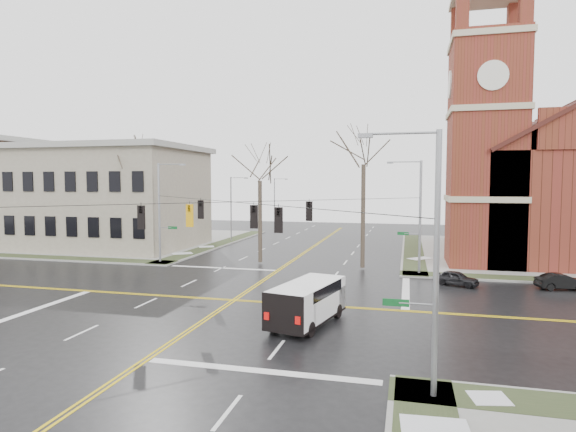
% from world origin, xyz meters
% --- Properties ---
extents(ground, '(120.00, 120.00, 0.00)m').
position_xyz_m(ground, '(0.00, 0.00, 0.00)').
color(ground, black).
rests_on(ground, ground).
extents(sidewalks, '(80.00, 80.00, 0.17)m').
position_xyz_m(sidewalks, '(0.00, 0.00, 0.08)').
color(sidewalks, gray).
rests_on(sidewalks, ground).
extents(road_markings, '(100.00, 100.00, 0.01)m').
position_xyz_m(road_markings, '(0.00, 0.00, 0.01)').
color(road_markings, gold).
rests_on(road_markings, ground).
extents(church, '(24.28, 27.48, 27.50)m').
position_xyz_m(church, '(24.76, 24.78, 8.43)').
color(church, maroon).
rests_on(church, ground).
extents(civic_building_a, '(18.00, 14.00, 11.00)m').
position_xyz_m(civic_building_a, '(-22.00, 20.00, 5.50)').
color(civic_building_a, gray).
rests_on(civic_building_a, ground).
extents(signal_pole_ne, '(2.75, 0.22, 9.00)m').
position_xyz_m(signal_pole_ne, '(11.32, 11.50, 4.95)').
color(signal_pole_ne, gray).
rests_on(signal_pole_ne, ground).
extents(signal_pole_nw, '(2.75, 0.22, 9.00)m').
position_xyz_m(signal_pole_nw, '(-11.32, 11.50, 4.95)').
color(signal_pole_nw, gray).
rests_on(signal_pole_nw, ground).
extents(signal_pole_se, '(2.75, 0.22, 9.00)m').
position_xyz_m(signal_pole_se, '(11.32, -11.50, 4.95)').
color(signal_pole_se, gray).
rests_on(signal_pole_se, ground).
extents(span_wires, '(23.02, 23.02, 0.03)m').
position_xyz_m(span_wires, '(0.00, 0.00, 6.20)').
color(span_wires, black).
rests_on(span_wires, ground).
extents(traffic_signals, '(8.21, 8.26, 1.30)m').
position_xyz_m(traffic_signals, '(-0.00, -0.67, 5.45)').
color(traffic_signals, black).
rests_on(traffic_signals, ground).
extents(streetlight_north_a, '(2.30, 0.20, 8.00)m').
position_xyz_m(streetlight_north_a, '(-10.65, 28.00, 4.47)').
color(streetlight_north_a, gray).
rests_on(streetlight_north_a, ground).
extents(streetlight_north_b, '(2.30, 0.20, 8.00)m').
position_xyz_m(streetlight_north_b, '(-10.65, 48.00, 4.47)').
color(streetlight_north_b, gray).
rests_on(streetlight_north_b, ground).
extents(cargo_van, '(3.42, 6.03, 2.17)m').
position_xyz_m(cargo_van, '(5.58, -3.71, 1.28)').
color(cargo_van, white).
rests_on(cargo_van, ground).
extents(parked_car_a, '(3.39, 2.35, 1.07)m').
position_xyz_m(parked_car_a, '(13.99, 7.97, 0.54)').
color(parked_car_a, black).
rests_on(parked_car_a, ground).
extents(parked_car_b, '(3.55, 1.87, 1.11)m').
position_xyz_m(parked_car_b, '(20.97, 8.33, 0.56)').
color(parked_car_b, black).
rests_on(parked_car_b, ground).
extents(tree_nw_far, '(4.00, 4.00, 12.79)m').
position_xyz_m(tree_nw_far, '(-15.43, 13.70, 9.24)').
color(tree_nw_far, '#392F24').
rests_on(tree_nw_far, ground).
extents(tree_nw_near, '(4.00, 4.00, 11.12)m').
position_xyz_m(tree_nw_near, '(-2.48, 13.48, 8.05)').
color(tree_nw_near, '#392F24').
rests_on(tree_nw_near, ground).
extents(tree_ne, '(4.00, 4.00, 13.17)m').
position_xyz_m(tree_ne, '(6.85, 12.90, 9.51)').
color(tree_ne, '#392F24').
rests_on(tree_ne, ground).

